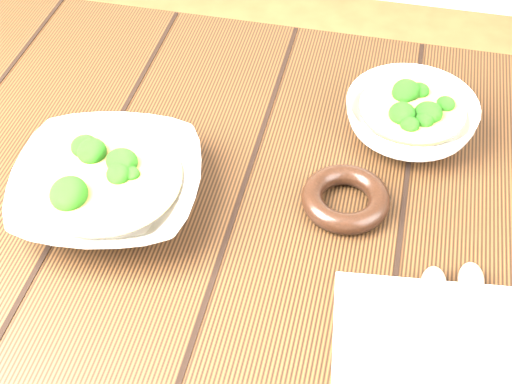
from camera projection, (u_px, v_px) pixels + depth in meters
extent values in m
cube|color=black|center=(253.00, 221.00, 0.89)|extent=(1.20, 0.80, 0.04)
cube|color=black|center=(36.00, 175.00, 1.47)|extent=(0.07, 0.07, 0.71)
imported|color=silver|center=(109.00, 188.00, 0.86)|extent=(0.26, 0.26, 0.06)
cylinder|color=olive|center=(107.00, 178.00, 0.85)|extent=(0.18, 0.18, 0.00)
ellipsoid|color=#226C18|center=(125.00, 174.00, 0.84)|extent=(0.04, 0.03, 0.03)
ellipsoid|color=#226C18|center=(117.00, 153.00, 0.87)|extent=(0.04, 0.03, 0.03)
ellipsoid|color=#226C18|center=(72.00, 158.00, 0.86)|extent=(0.04, 0.03, 0.03)
ellipsoid|color=#226C18|center=(86.00, 185.00, 0.83)|extent=(0.04, 0.03, 0.03)
ellipsoid|color=#226C18|center=(115.00, 199.00, 0.82)|extent=(0.04, 0.03, 0.03)
imported|color=silver|center=(410.00, 119.00, 0.95)|extent=(0.22, 0.22, 0.05)
cylinder|color=olive|center=(412.00, 109.00, 0.94)|extent=(0.14, 0.14, 0.00)
ellipsoid|color=#226C18|center=(426.00, 105.00, 0.93)|extent=(0.03, 0.03, 0.02)
ellipsoid|color=#226C18|center=(422.00, 94.00, 0.95)|extent=(0.03, 0.03, 0.02)
ellipsoid|color=#226C18|center=(400.00, 87.00, 0.96)|extent=(0.03, 0.03, 0.02)
ellipsoid|color=#226C18|center=(397.00, 102.00, 0.94)|extent=(0.03, 0.03, 0.02)
ellipsoid|color=#226C18|center=(393.00, 114.00, 0.92)|extent=(0.03, 0.03, 0.02)
ellipsoid|color=#226C18|center=(413.00, 128.00, 0.90)|extent=(0.03, 0.03, 0.02)
ellipsoid|color=#226C18|center=(428.00, 115.00, 0.92)|extent=(0.03, 0.03, 0.02)
torus|color=black|center=(346.00, 199.00, 0.87)|extent=(0.13, 0.13, 0.03)
cube|color=beige|center=(440.00, 355.00, 0.73)|extent=(0.24, 0.20, 0.01)
cylinder|color=#BBB7A5|center=(427.00, 351.00, 0.72)|extent=(0.01, 0.14, 0.01)
ellipsoid|color=#BBB7A5|center=(433.00, 285.00, 0.78)|extent=(0.03, 0.05, 0.01)
cylinder|color=#BBB7A5|center=(467.00, 346.00, 0.72)|extent=(0.01, 0.14, 0.01)
ellipsoid|color=#BBB7A5|center=(471.00, 281.00, 0.78)|extent=(0.03, 0.05, 0.01)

